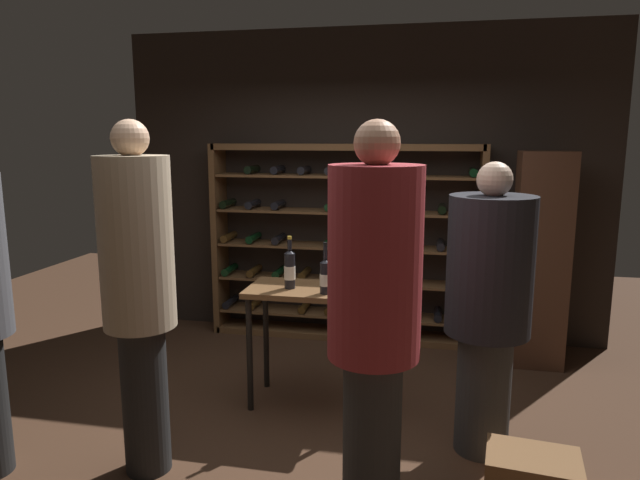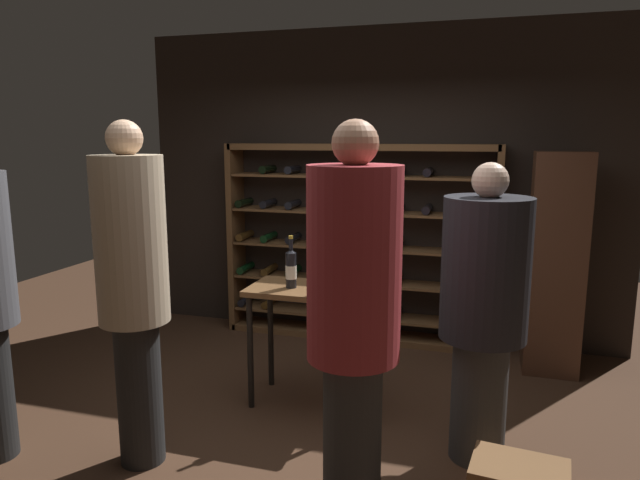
# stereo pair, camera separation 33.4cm
# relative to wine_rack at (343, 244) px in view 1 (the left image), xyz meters

# --- Properties ---
(ground_plane) EXTENTS (10.14, 10.14, 0.00)m
(ground_plane) POSITION_rel_wine_rack_xyz_m (0.15, -1.86, -0.94)
(ground_plane) COLOR #472D1E
(back_wall) EXTENTS (4.72, 0.10, 2.99)m
(back_wall) POSITION_rel_wine_rack_xyz_m (0.15, 0.21, 0.56)
(back_wall) COLOR black
(back_wall) RESTS_ON ground
(wine_rack) EXTENTS (2.62, 0.32, 1.90)m
(wine_rack) POSITION_rel_wine_rack_xyz_m (0.00, 0.00, 0.00)
(wine_rack) COLOR brown
(wine_rack) RESTS_ON ground
(tasting_table) EXTENTS (0.97, 0.50, 0.89)m
(tasting_table) POSITION_rel_wine_rack_xyz_m (0.04, -1.46, -0.18)
(tasting_table) COLOR brown
(tasting_table) RESTS_ON ground
(person_guest_khaki) EXTENTS (0.51, 0.51, 1.83)m
(person_guest_khaki) POSITION_rel_wine_rack_xyz_m (1.21, -1.88, 0.06)
(person_guest_khaki) COLOR #323232
(person_guest_khaki) RESTS_ON ground
(person_host_in_suit) EXTENTS (0.41, 0.41, 2.06)m
(person_host_in_suit) POSITION_rel_wine_rack_xyz_m (-0.76, -2.50, 0.21)
(person_host_in_suit) COLOR black
(person_host_in_suit) RESTS_ON ground
(person_guest_blue_shirt) EXTENTS (0.46, 0.47, 2.05)m
(person_guest_blue_shirt) POSITION_rel_wine_rack_xyz_m (0.60, -2.65, 0.19)
(person_guest_blue_shirt) COLOR #2F2F2F
(person_guest_blue_shirt) RESTS_ON ground
(display_cabinet) EXTENTS (0.44, 0.36, 1.85)m
(display_cabinet) POSITION_rel_wine_rack_xyz_m (1.77, -0.33, -0.01)
(display_cabinet) COLOR #4C2D1E
(display_cabinet) RESTS_ON ground
(wine_bottle_black_capsule) EXTENTS (0.08, 0.08, 0.37)m
(wine_bottle_black_capsule) POSITION_rel_wine_rack_xyz_m (0.14, -1.59, 0.08)
(wine_bottle_black_capsule) COLOR black
(wine_bottle_black_capsule) RESTS_ON tasting_table
(wine_bottle_amber_reserve) EXTENTS (0.08, 0.08, 0.38)m
(wine_bottle_amber_reserve) POSITION_rel_wine_rack_xyz_m (-0.14, -1.50, 0.09)
(wine_bottle_amber_reserve) COLOR black
(wine_bottle_amber_reserve) RESTS_ON tasting_table
(wine_glass_stemmed_left) EXTENTS (0.08, 0.08, 0.14)m
(wine_glass_stemmed_left) POSITION_rel_wine_rack_xyz_m (0.37, -1.38, 0.05)
(wine_glass_stemmed_left) COLOR silver
(wine_glass_stemmed_left) RESTS_ON tasting_table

